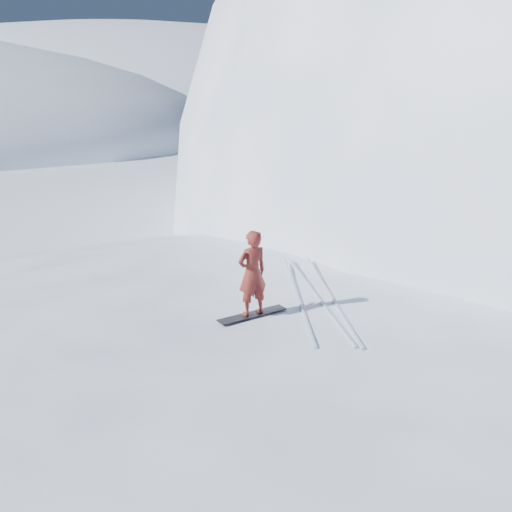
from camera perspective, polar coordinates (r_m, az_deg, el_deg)
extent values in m
plane|color=white|center=(11.73, 6.15, -22.95)|extent=(400.00, 400.00, 0.00)
ellipsoid|color=white|center=(14.22, 10.09, -15.08)|extent=(36.00, 28.00, 4.80)
ellipsoid|color=white|center=(31.68, 23.82, 2.13)|extent=(28.00, 24.00, 18.00)
ellipsoid|color=white|center=(125.58, -14.01, 13.56)|extent=(140.00, 90.00, 36.00)
ellipsoid|color=white|center=(16.83, -1.16, -9.32)|extent=(7.00, 6.30, 1.00)
cube|color=black|center=(13.05, -0.37, -5.87)|extent=(1.54, 1.27, 0.03)
imported|color=maroon|center=(12.69, -0.38, -1.73)|extent=(0.86, 0.81, 1.97)
cube|color=silver|center=(14.34, 4.11, -3.69)|extent=(0.90, 5.95, 0.04)
cube|color=silver|center=(14.34, 5.96, -3.73)|extent=(1.58, 5.82, 0.04)
cube|color=silver|center=(14.36, 7.38, -3.77)|extent=(1.15, 5.91, 0.04)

